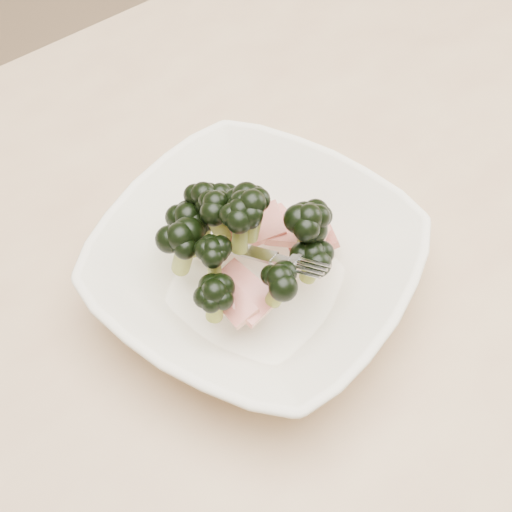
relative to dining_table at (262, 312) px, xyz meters
The scene contains 3 objects.
ground 0.65m from the dining_table, ahead, with size 4.00×4.00×0.00m, color tan.
dining_table is the anchor object (origin of this frame).
broccoli_dish 0.14m from the dining_table, 141.67° to the right, with size 0.34×0.34×0.13m.
Camera 1 is at (-0.24, -0.30, 1.30)m, focal length 50.00 mm.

